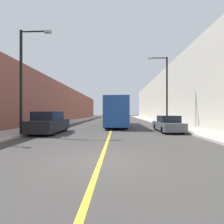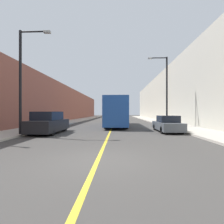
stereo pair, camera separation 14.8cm
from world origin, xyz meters
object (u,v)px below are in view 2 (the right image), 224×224
Objects in this scene: bus at (116,112)px; street_lamp_left at (23,75)px; parked_suv_left at (49,123)px; street_lamp_right at (165,87)px; car_right_near at (167,124)px.

street_lamp_left is (-6.80, -9.70, 2.67)m from bus.
street_lamp_right is at bearing 30.55° from parked_suv_left.
bus is 12.15m from street_lamp_left.
street_lamp_right is (5.86, -1.30, 2.95)m from bus.
street_lamp_left is at bearing -164.68° from car_right_near.
bus reaches higher than car_right_near.
street_lamp_left is at bearing -125.04° from bus.
car_right_near is at bearing -54.75° from bus.
parked_suv_left is (-5.54, -8.03, -0.97)m from bus.
parked_suv_left is at bearing -149.45° from street_lamp_right.
parked_suv_left is at bearing -171.84° from car_right_near.
bus is at bearing 167.50° from street_lamp_right.
car_right_near is (4.64, -6.57, -1.15)m from bus.
parked_suv_left is at bearing 52.97° from street_lamp_left.
bus is 1.43× the size of street_lamp_right.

